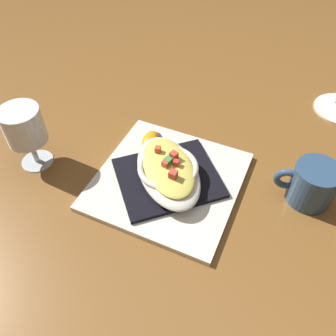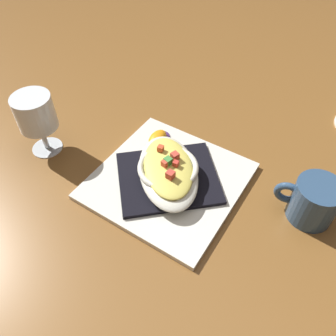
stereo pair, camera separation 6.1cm
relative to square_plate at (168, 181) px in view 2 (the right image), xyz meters
name	(u,v)px [view 2 (the right image)]	position (x,y,z in m)	size (l,w,h in m)	color
ground_plane	(168,183)	(0.00, 0.00, -0.01)	(2.60, 2.60, 0.00)	brown
square_plate	(168,181)	(0.00, 0.00, 0.00)	(0.26, 0.26, 0.01)	white
folded_napkin	(168,178)	(0.00, 0.00, 0.01)	(0.15, 0.18, 0.01)	black
gratin_dish	(168,169)	(0.00, 0.00, 0.03)	(0.19, 0.21, 0.05)	silver
orange_garnish	(158,138)	(-0.06, -0.09, 0.01)	(0.06, 0.05, 0.02)	#462962
coffee_mug	(313,203)	(-0.12, 0.22, 0.03)	(0.08, 0.10, 0.08)	#304D6F
stemmed_glass	(36,115)	(0.11, -0.24, 0.08)	(0.07, 0.07, 0.13)	white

